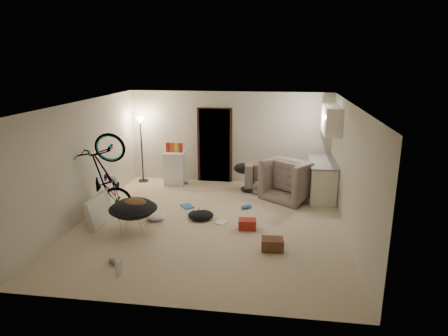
# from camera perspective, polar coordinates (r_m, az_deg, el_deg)

# --- Properties ---
(floor) EXTENTS (5.50, 6.00, 0.02)m
(floor) POSITION_cam_1_polar(r_m,az_deg,el_deg) (8.50, -1.87, -7.88)
(floor) COLOR beige
(floor) RESTS_ON ground
(ceiling) EXTENTS (5.50, 6.00, 0.02)m
(ceiling) POSITION_cam_1_polar(r_m,az_deg,el_deg) (7.85, -2.03, 9.25)
(ceiling) COLOR white
(ceiling) RESTS_ON wall_back
(wall_back) EXTENTS (5.50, 0.02, 2.50)m
(wall_back) POSITION_cam_1_polar(r_m,az_deg,el_deg) (10.99, 0.78, 4.39)
(wall_back) COLOR beige
(wall_back) RESTS_ON floor
(wall_front) EXTENTS (5.50, 0.02, 2.50)m
(wall_front) POSITION_cam_1_polar(r_m,az_deg,el_deg) (5.31, -7.63, -8.05)
(wall_front) COLOR beige
(wall_front) RESTS_ON floor
(wall_left) EXTENTS (0.02, 6.00, 2.50)m
(wall_left) POSITION_cam_1_polar(r_m,az_deg,el_deg) (8.98, -19.57, 0.97)
(wall_left) COLOR beige
(wall_left) RESTS_ON floor
(wall_right) EXTENTS (0.02, 6.00, 2.50)m
(wall_right) POSITION_cam_1_polar(r_m,az_deg,el_deg) (8.09, 17.69, -0.39)
(wall_right) COLOR beige
(wall_right) RESTS_ON floor
(doorway) EXTENTS (0.85, 0.10, 2.04)m
(doorway) POSITION_cam_1_polar(r_m,az_deg,el_deg) (11.05, -1.31, 3.23)
(doorway) COLOR black
(doorway) RESTS_ON floor
(door_trim) EXTENTS (0.97, 0.04, 2.10)m
(door_trim) POSITION_cam_1_polar(r_m,az_deg,el_deg) (11.02, -1.34, 3.20)
(door_trim) COLOR #311C11
(door_trim) RESTS_ON floor
(floor_lamp) EXTENTS (0.28, 0.28, 1.81)m
(floor_lamp) POSITION_cam_1_polar(r_m,az_deg,el_deg) (11.19, -11.78, 4.56)
(floor_lamp) COLOR black
(floor_lamp) RESTS_ON floor
(kitchen_counter) EXTENTS (0.60, 1.50, 0.88)m
(kitchen_counter) POSITION_cam_1_polar(r_m,az_deg,el_deg) (10.17, 13.73, -1.67)
(kitchen_counter) COLOR silver
(kitchen_counter) RESTS_ON floor
(counter_top) EXTENTS (0.64, 1.54, 0.04)m
(counter_top) POSITION_cam_1_polar(r_m,az_deg,el_deg) (10.05, 13.89, 0.84)
(counter_top) COLOR gray
(counter_top) RESTS_ON kitchen_counter
(kitchen_uppers) EXTENTS (0.38, 1.40, 0.65)m
(kitchen_uppers) POSITION_cam_1_polar(r_m,az_deg,el_deg) (9.86, 15.04, 6.72)
(kitchen_uppers) COLOR silver
(kitchen_uppers) RESTS_ON wall_right
(sofa) EXTENTS (1.88, 0.83, 0.54)m
(sofa) POSITION_cam_1_polar(r_m,az_deg,el_deg) (10.60, 8.00, -1.65)
(sofa) COLOR #343B33
(sofa) RESTS_ON floor
(armchair) EXTENTS (1.50, 1.47, 0.74)m
(armchair) POSITION_cam_1_polar(r_m,az_deg,el_deg) (10.04, 10.06, -2.11)
(armchair) COLOR #343B33
(armchair) RESTS_ON floor
(bicycle) EXTENTS (1.98, 1.01, 1.10)m
(bicycle) POSITION_cam_1_polar(r_m,az_deg,el_deg) (9.06, -16.30, -3.56)
(bicycle) COLOR black
(bicycle) RESTS_ON floor
(book_asset) EXTENTS (0.28, 0.24, 0.02)m
(book_asset) POSITION_cam_1_polar(r_m,az_deg,el_deg) (6.74, -15.17, -14.91)
(book_asset) COLOR #A42318
(book_asset) RESTS_ON floor
(mini_fridge) EXTENTS (0.56, 0.56, 0.89)m
(mini_fridge) POSITION_cam_1_polar(r_m,az_deg,el_deg) (11.01, -7.05, -0.00)
(mini_fridge) COLOR white
(mini_fridge) RESTS_ON floor
(snack_box_0) EXTENTS (0.10, 0.07, 0.30)m
(snack_box_0) POSITION_cam_1_polar(r_m,az_deg,el_deg) (10.92, -8.00, 2.83)
(snack_box_0) COLOR #A42318
(snack_box_0) RESTS_ON mini_fridge
(snack_box_1) EXTENTS (0.11, 0.08, 0.30)m
(snack_box_1) POSITION_cam_1_polar(r_m,az_deg,el_deg) (10.89, -7.40, 2.81)
(snack_box_1) COLOR #C54918
(snack_box_1) RESTS_ON mini_fridge
(snack_box_2) EXTENTS (0.11, 0.08, 0.30)m
(snack_box_2) POSITION_cam_1_polar(r_m,az_deg,el_deg) (10.86, -6.79, 2.80)
(snack_box_2) COLOR gold
(snack_box_2) RESTS_ON mini_fridge
(snack_box_3) EXTENTS (0.11, 0.09, 0.30)m
(snack_box_3) POSITION_cam_1_polar(r_m,az_deg,el_deg) (10.83, -6.17, 2.78)
(snack_box_3) COLOR #A42318
(snack_box_3) RESTS_ON mini_fridge
(saucer_chair) EXTENTS (0.95, 0.95, 0.68)m
(saucer_chair) POSITION_cam_1_polar(r_m,az_deg,el_deg) (8.14, -12.81, -6.25)
(saucer_chair) COLOR silver
(saucer_chair) RESTS_ON floor
(hoodie) EXTENTS (0.51, 0.43, 0.22)m
(hoodie) POSITION_cam_1_polar(r_m,az_deg,el_deg) (8.02, -12.63, -5.03)
(hoodie) COLOR brown
(hoodie) RESTS_ON saucer_chair
(sofa_drape) EXTENTS (0.60, 0.50, 0.28)m
(sofa_drape) POSITION_cam_1_polar(r_m,az_deg,el_deg) (10.56, 2.90, -0.05)
(sofa_drape) COLOR black
(sofa_drape) RESTS_ON sofa
(tv_box) EXTENTS (0.24, 0.90, 0.60)m
(tv_box) POSITION_cam_1_polar(r_m,az_deg,el_deg) (8.74, -17.42, -5.79)
(tv_box) COLOR silver
(tv_box) RESTS_ON floor
(drink_case_a) EXTENTS (0.41, 0.31, 0.22)m
(drink_case_a) POSITION_cam_1_polar(r_m,az_deg,el_deg) (7.37, 6.93, -10.77)
(drink_case_a) COLOR brown
(drink_case_a) RESTS_ON floor
(drink_case_b) EXTENTS (0.37, 0.28, 0.20)m
(drink_case_b) POSITION_cam_1_polar(r_m,az_deg,el_deg) (8.18, 3.36, -8.02)
(drink_case_b) COLOR #A42318
(drink_case_b) RESTS_ON floor
(juicer) EXTENTS (0.17, 0.17, 0.24)m
(juicer) POSITION_cam_1_polar(r_m,az_deg,el_deg) (8.78, -3.60, -6.35)
(juicer) COLOR white
(juicer) RESTS_ON floor
(newspaper) EXTENTS (0.58, 0.65, 0.01)m
(newspaper) POSITION_cam_1_polar(r_m,az_deg,el_deg) (10.17, 4.58, -3.86)
(newspaper) COLOR silver
(newspaper) RESTS_ON floor
(book_blue) EXTENTS (0.37, 0.39, 0.03)m
(book_blue) POSITION_cam_1_polar(r_m,az_deg,el_deg) (9.39, -5.30, -5.47)
(book_blue) COLOR #326BB7
(book_blue) RESTS_ON floor
(book_white) EXTENTS (0.31, 0.34, 0.03)m
(book_white) POSITION_cam_1_polar(r_m,az_deg,el_deg) (8.50, -0.34, -7.73)
(book_white) COLOR silver
(book_white) RESTS_ON floor
(shoe_0) EXTENTS (0.30, 0.26, 0.10)m
(shoe_0) POSITION_cam_1_polar(r_m,az_deg,el_deg) (9.24, 3.21, -5.54)
(shoe_0) COLOR #326BB7
(shoe_0) RESTS_ON floor
(shoe_1) EXTENTS (0.24, 0.24, 0.09)m
(shoe_1) POSITION_cam_1_polar(r_m,az_deg,el_deg) (11.05, -5.51, -2.07)
(shoe_1) COLOR slate
(shoe_1) RESTS_ON floor
(shoe_3) EXTENTS (0.26, 0.23, 0.09)m
(shoe_3) POSITION_cam_1_polar(r_m,az_deg,el_deg) (7.14, -15.56, -12.77)
(shoe_3) COLOR slate
(shoe_3) RESTS_ON floor
(clothes_lump_a) EXTENTS (0.58, 0.51, 0.18)m
(clothes_lump_a) POSITION_cam_1_polar(r_m,az_deg,el_deg) (8.67, -3.35, -6.71)
(clothes_lump_a) COLOR black
(clothes_lump_a) RESTS_ON floor
(clothes_lump_b) EXTENTS (0.49, 0.44, 0.14)m
(clothes_lump_b) POSITION_cam_1_polar(r_m,az_deg,el_deg) (10.39, 3.58, -3.03)
(clothes_lump_b) COLOR black
(clothes_lump_b) RESTS_ON floor
(clothes_lump_c) EXTENTS (0.57, 0.55, 0.14)m
(clothes_lump_c) POSITION_cam_1_polar(r_m,az_deg,el_deg) (8.76, -9.86, -6.83)
(clothes_lump_c) COLOR silver
(clothes_lump_c) RESTS_ON floor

